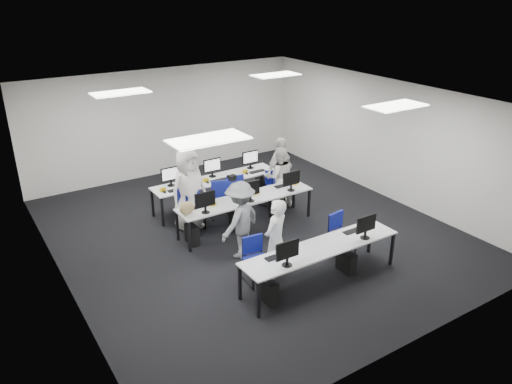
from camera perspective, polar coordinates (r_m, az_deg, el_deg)
room at (r=10.60m, az=-0.60°, el=2.73°), size 9.00×9.02×3.00m
ceiling_panels at (r=10.18m, az=-0.64°, el=10.60°), size 5.20×4.60×0.02m
desk_front at (r=9.18m, az=7.46°, el=-6.50°), size 3.20×0.70×0.73m
desk_mid at (r=11.06m, az=-1.14°, el=-0.95°), size 3.20×0.70×0.73m
desk_back at (r=12.19m, az=-4.59°, el=1.30°), size 3.20×0.70×0.73m
equipment_front at (r=9.22m, az=6.51°, el=-8.62°), size 2.51×0.41×1.19m
equipment_mid at (r=11.09m, az=-1.92°, el=-2.72°), size 2.91×0.41×1.19m
equipment_back at (r=12.41m, az=-3.81°, el=0.13°), size 2.91×0.41×1.19m
chair_0 at (r=9.31m, az=0.09°, el=-8.73°), size 0.47×0.50×0.87m
chair_1 at (r=10.35m, az=9.70°, el=-5.61°), size 0.49×0.52×0.87m
chair_2 at (r=11.31m, az=-7.38°, el=-2.74°), size 0.49×0.53×0.93m
chair_3 at (r=11.80m, az=-1.99°, el=-1.40°), size 0.51×0.55×0.95m
chair_4 at (r=12.33m, az=2.15°, el=-0.40°), size 0.57×0.59×0.88m
chair_5 at (r=11.46m, az=-7.65°, el=-2.56°), size 0.51×0.53×0.84m
chair_6 at (r=11.82m, az=-4.07°, el=-1.36°), size 0.63×0.66×0.98m
chair_7 at (r=12.39m, az=1.66°, el=-0.36°), size 0.53×0.55×0.82m
handbag at (r=10.34m, az=-7.89°, el=-1.83°), size 0.38×0.29×0.28m
student_0 at (r=9.16m, az=2.25°, el=-5.52°), size 0.69×0.59×1.60m
student_1 at (r=12.17m, az=2.67°, el=1.74°), size 0.90×0.81×1.52m
student_2 at (r=11.10m, az=-7.70°, el=0.30°), size 1.00×0.75×1.85m
student_3 at (r=12.28m, az=2.75°, el=2.38°), size 1.08×0.73×1.70m
photographer at (r=9.90m, az=-1.81°, el=-3.20°), size 1.19×0.94×1.61m
dslr_camera at (r=9.65m, az=-2.72°, el=1.65°), size 0.20×0.22×0.10m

